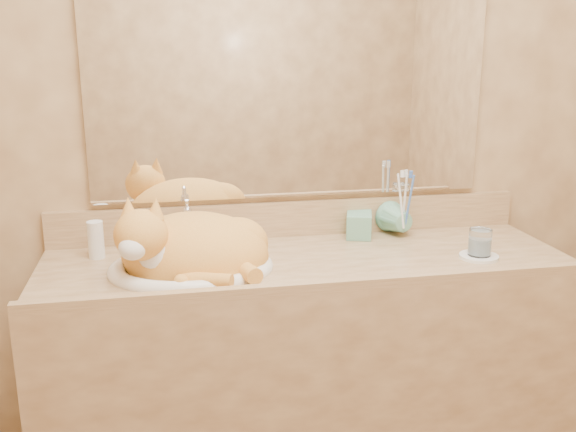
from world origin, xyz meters
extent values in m
cube|color=olive|center=(0.00, 1.00, 1.25)|extent=(2.40, 0.02, 2.50)
cube|color=white|center=(0.00, 0.99, 1.39)|extent=(1.30, 0.02, 0.80)
imported|color=#67A588|center=(0.20, 0.88, 0.94)|extent=(0.11, 0.11, 0.18)
imported|color=#67A588|center=(0.36, 0.88, 0.90)|extent=(0.13, 0.13, 0.10)
cylinder|color=white|center=(0.51, 0.64, 0.85)|extent=(0.12, 0.12, 0.01)
cylinder|color=white|center=(0.51, 0.64, 0.90)|extent=(0.07, 0.07, 0.08)
cylinder|color=white|center=(-0.63, 0.87, 0.91)|extent=(0.05, 0.05, 0.11)
camera|label=1|loc=(-0.42, -1.07, 1.48)|focal=40.00mm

